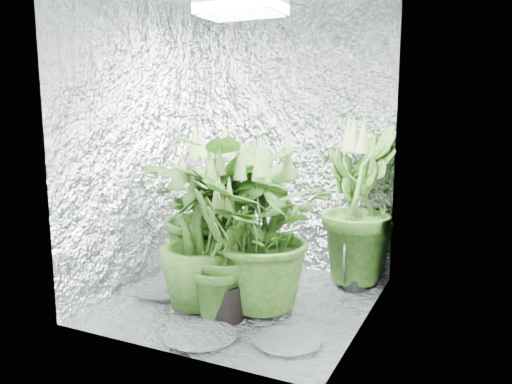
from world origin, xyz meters
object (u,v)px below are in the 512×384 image
at_px(plant_d, 199,236).
at_px(plant_f, 226,226).
at_px(plant_a, 215,209).
at_px(plant_c, 358,207).
at_px(plant_b, 264,225).
at_px(plant_e, 254,231).
at_px(circulation_fan, 350,267).
at_px(grow_lamp, 241,8).
at_px(plant_g, 222,256).

relative_size(plant_d, plant_f, 0.96).
distance_m(plant_a, plant_c, 1.00).
relative_size(plant_b, plant_c, 0.89).
bearing_deg(plant_e, plant_f, 158.18).
xyz_separation_m(plant_c, circulation_fan, (-0.00, -0.16, -0.39)).
height_order(plant_a, plant_f, plant_a).
bearing_deg(grow_lamp, plant_g, -84.19).
bearing_deg(plant_a, grow_lamp, -28.71).
height_order(plant_a, plant_e, plant_a).
bearing_deg(grow_lamp, plant_a, 151.29).
height_order(plant_e, circulation_fan, plant_e).
xyz_separation_m(plant_f, circulation_fan, (0.69, 0.50, -0.32)).
bearing_deg(plant_d, plant_a, 105.40).
xyz_separation_m(plant_e, plant_g, (-0.11, -0.20, -0.12)).
xyz_separation_m(plant_g, circulation_fan, (0.55, 0.80, -0.22)).
relative_size(plant_c, plant_f, 1.16).
bearing_deg(plant_d, plant_f, 71.85).
distance_m(plant_d, plant_g, 0.24).
bearing_deg(plant_b, plant_c, 44.21).
bearing_deg(plant_f, plant_b, 39.85).
bearing_deg(circulation_fan, plant_b, -157.67).
bearing_deg(plant_f, plant_g, -65.30).
height_order(plant_c, plant_f, plant_c).
height_order(plant_b, plant_e, plant_b).
relative_size(plant_d, plant_g, 1.17).
relative_size(plant_d, plant_e, 0.95).
relative_size(plant_a, plant_e, 1.09).
distance_m(plant_c, circulation_fan, 0.42).
bearing_deg(plant_g, circulation_fan, 55.17).
distance_m(plant_c, plant_d, 1.16).
bearing_deg(plant_c, plant_e, -120.85).
distance_m(plant_e, plant_g, 0.26).
relative_size(plant_f, circulation_fan, 2.72).
bearing_deg(plant_e, plant_g, -118.53).
height_order(plant_g, circulation_fan, plant_g).
height_order(grow_lamp, plant_e, grow_lamp).
height_order(grow_lamp, plant_b, grow_lamp).
bearing_deg(plant_b, plant_g, -96.64).
bearing_deg(plant_g, plant_a, 123.85).
distance_m(plant_f, plant_g, 0.35).
bearing_deg(plant_e, plant_a, 147.81).
distance_m(grow_lamp, plant_f, 1.35).
bearing_deg(plant_b, plant_a, 178.89).
bearing_deg(plant_d, grow_lamp, 52.16).
height_order(plant_c, plant_g, plant_c).
xyz_separation_m(plant_b, circulation_fan, (0.50, 0.33, -0.32)).
relative_size(plant_a, plant_f, 1.11).
height_order(plant_a, plant_g, plant_a).
bearing_deg(plant_c, plant_d, -131.53).
bearing_deg(grow_lamp, plant_e, -38.40).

